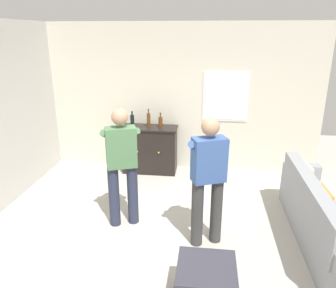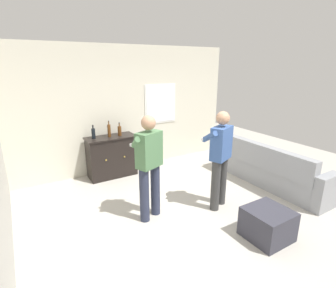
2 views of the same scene
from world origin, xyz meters
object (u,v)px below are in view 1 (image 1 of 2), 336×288
(bottle_wine_green, at_px, (160,122))
(person_standing_right, at_px, (208,176))
(couch, at_px, (319,221))
(bottle_liquor_amber, at_px, (149,120))
(ottoman, at_px, (206,285))
(person_standing_left, at_px, (122,162))
(sideboard_cabinet, at_px, (150,149))
(bottle_spirits_clear, at_px, (132,120))

(bottle_wine_green, height_order, person_standing_right, person_standing_right)
(couch, distance_m, bottle_liquor_amber, 3.37)
(ottoman, bearing_deg, couch, 39.33)
(bottle_liquor_amber, bearing_deg, person_standing_right, -62.72)
(couch, distance_m, person_standing_left, 2.66)
(sideboard_cabinet, relative_size, person_standing_right, 0.63)
(ottoman, height_order, person_standing_right, person_standing_right)
(bottle_liquor_amber, relative_size, person_standing_right, 0.21)
(couch, distance_m, bottle_spirits_clear, 3.64)
(bottle_wine_green, distance_m, person_standing_left, 1.90)
(bottle_liquor_amber, xyz_separation_m, person_standing_right, (1.13, -2.20, -0.10))
(sideboard_cabinet, xyz_separation_m, person_standing_right, (1.12, -2.20, 0.48))
(sideboard_cabinet, height_order, person_standing_right, person_standing_right)
(person_standing_left, distance_m, person_standing_right, 1.21)
(person_standing_right, bearing_deg, couch, 4.75)
(couch, bearing_deg, sideboard_cabinet, 140.72)
(person_standing_left, bearing_deg, ottoman, -48.83)
(person_standing_left, bearing_deg, bottle_liquor_amber, 89.11)
(couch, bearing_deg, bottle_spirits_clear, 143.66)
(couch, relative_size, bottle_liquor_amber, 7.15)
(bottle_liquor_amber, height_order, person_standing_right, person_standing_right)
(couch, xyz_separation_m, ottoman, (-1.41, -1.15, -0.12))
(bottle_liquor_amber, distance_m, person_standing_right, 2.48)
(bottle_spirits_clear, xyz_separation_m, ottoman, (1.48, -3.28, -0.80))
(couch, distance_m, person_standing_right, 1.55)
(couch, relative_size, bottle_wine_green, 8.69)
(bottle_liquor_amber, relative_size, bottle_spirits_clear, 1.21)
(bottle_spirits_clear, bearing_deg, sideboard_cabinet, -7.26)
(bottle_liquor_amber, height_order, ottoman, bottle_liquor_amber)
(sideboard_cabinet, bearing_deg, bottle_liquor_amber, 170.09)
(bottle_wine_green, bearing_deg, sideboard_cabinet, 177.84)
(sideboard_cabinet, relative_size, ottoman, 1.81)
(bottle_wine_green, height_order, ottoman, bottle_wine_green)
(sideboard_cabinet, bearing_deg, person_standing_left, -91.45)
(couch, distance_m, bottle_wine_green, 3.19)
(person_standing_left, relative_size, person_standing_right, 1.00)
(bottle_wine_green, height_order, bottle_liquor_amber, bottle_liquor_amber)
(bottle_liquor_amber, bearing_deg, ottoman, -70.43)
(bottle_wine_green, bearing_deg, person_standing_right, -67.51)
(sideboard_cabinet, distance_m, bottle_liquor_amber, 0.59)
(ottoman, xyz_separation_m, person_standing_right, (-0.02, 1.04, 0.72))
(bottle_liquor_amber, xyz_separation_m, bottle_spirits_clear, (-0.32, 0.04, -0.02))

